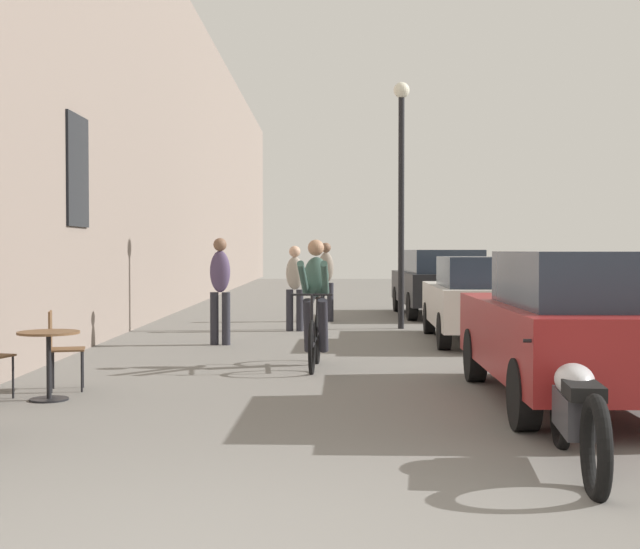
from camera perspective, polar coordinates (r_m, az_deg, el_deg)
The scene contains 12 objects.
building_facade_left at distance 18.96m, azimuth -12.09°, elevation 9.69°, with size 0.54×68.00×8.51m.
cafe_table_mid at distance 9.70m, azimuth -17.02°, elevation -4.69°, with size 0.64×0.64×0.72m.
cafe_chair_mid_toward_wall at distance 10.33m, azimuth -16.34°, elevation -4.32°, with size 0.46×0.46×0.89m.
cyclist_on_bicycle at distance 11.89m, azimuth -0.30°, elevation -2.08°, with size 0.52×1.76×1.74m.
pedestrian_near at distance 14.75m, azimuth -6.43°, elevation -0.65°, with size 0.37×0.29×1.77m.
pedestrian_mid at distance 17.17m, azimuth -1.63°, elevation -0.56°, with size 0.37×0.28×1.65m.
pedestrian_far at distance 19.50m, azimuth 0.38°, elevation -0.16°, with size 0.38×0.30×1.73m.
street_lamp at distance 17.82m, azimuth 5.24°, elevation 6.53°, with size 0.32×0.32×4.90m.
parked_car_nearest at distance 9.36m, azimuth 16.34°, elevation -3.15°, with size 1.91×4.40×1.55m.
parked_car_second at distance 15.38m, azimuth 10.37°, elevation -1.48°, with size 1.83×4.15×1.46m.
parked_car_third at distance 21.25m, azimuth 7.72°, elevation -0.47°, with size 1.98×4.48×1.57m.
parked_motorcycle at distance 6.69m, azimuth 16.16°, elevation -8.49°, with size 0.62×2.14×0.92m.
Camera 1 is at (0.62, -4.33, 1.57)m, focal length 49.86 mm.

